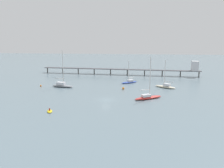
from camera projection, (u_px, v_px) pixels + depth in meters
ground_plane at (106, 100)px, 72.34m from camera, size 400.00×400.00×0.00m
pier at (146, 68)px, 117.74m from camera, size 81.13×8.76×7.68m
sailboat_blue at (129, 82)px, 98.66m from camera, size 7.34×6.33×9.43m
sailboat_gray at (62, 85)px, 90.63m from camera, size 9.50×4.71×14.33m
sailboat_cream at (166, 86)px, 89.21m from camera, size 8.16×6.25×10.58m
sailboat_red at (148, 97)px, 73.07m from camera, size 9.43×7.14×13.26m
dinghy_yellow at (50, 111)px, 60.55m from camera, size 2.18×3.04×1.14m
mooring_buoy_mid at (123, 88)px, 86.51m from camera, size 0.86×0.86×0.86m
mooring_buoy_outer at (41, 86)px, 91.58m from camera, size 0.64×0.64×0.64m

